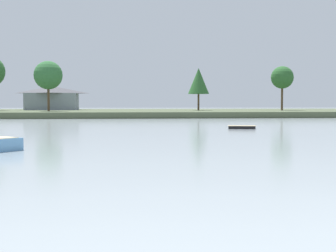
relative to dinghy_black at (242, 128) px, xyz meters
name	(u,v)px	position (x,y,z in m)	size (l,w,h in m)	color
far_shore_bank	(159,113)	(-4.08, 57.35, 0.44)	(234.78, 49.01, 1.12)	#4C563D
dinghy_black	(242,128)	(0.00, 0.00, 0.00)	(3.12, 1.85, 0.48)	black
shore_tree_inland_a	(48,75)	(-27.35, 46.40, 8.19)	(5.72, 5.72, 10.08)	brown
shore_tree_center_left	(282,78)	(22.97, 51.16, 8.29)	(5.00, 5.00, 9.84)	brown
shore_tree_far_right	(199,81)	(4.46, 53.37, 7.54)	(4.72, 4.72, 9.45)	brown
cottage_eastern	(52,98)	(-29.19, 64.13, 3.93)	(12.59, 10.37, 5.68)	gray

